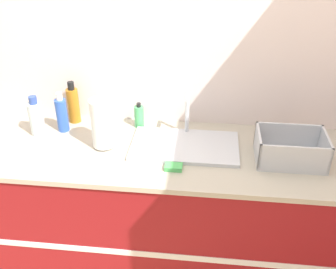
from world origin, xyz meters
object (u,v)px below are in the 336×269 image
object	(u,v)px
bottle_clear	(36,118)
dish_rack	(290,151)
sink	(185,144)
bottle_amber	(73,104)
paper_towel_roll	(102,124)
bottle_blue	(62,114)
soap_dispenser	(139,116)

from	to	relation	value
bottle_clear	dish_rack	bearing A→B (deg)	-4.80
sink	bottle_clear	world-z (taller)	sink
sink	bottle_amber	size ratio (longest dim) A/B	2.26
paper_towel_roll	bottle_blue	distance (m)	0.33
dish_rack	soap_dispenser	world-z (taller)	same
bottle_blue	paper_towel_roll	bearing A→B (deg)	-28.15
sink	bottle_blue	distance (m)	0.75
bottle_blue	soap_dispenser	xyz separation A→B (m)	(0.44, 0.10, -0.04)
sink	soap_dispenser	bearing A→B (deg)	145.10
sink	soap_dispenser	world-z (taller)	sink
dish_rack	bottle_clear	world-z (taller)	bottle_clear
bottle_amber	soap_dispenser	xyz separation A→B (m)	(0.41, -0.02, -0.05)
paper_towel_roll	bottle_clear	distance (m)	0.43
sink	bottle_clear	size ratio (longest dim) A/B	2.45
paper_towel_roll	dish_rack	xyz separation A→B (m)	(1.01, -0.03, -0.09)
bottle_blue	bottle_amber	xyz separation A→B (m)	(0.03, 0.12, 0.01)
paper_towel_roll	dish_rack	size ratio (longest dim) A/B	0.81
sink	paper_towel_roll	world-z (taller)	paper_towel_roll
sink	bottle_blue	xyz separation A→B (m)	(-0.74, 0.11, 0.09)
bottle_clear	soap_dispenser	world-z (taller)	bottle_clear
dish_rack	paper_towel_roll	bearing A→B (deg)	178.50
soap_dispenser	sink	bearing A→B (deg)	-34.90
bottle_clear	bottle_blue	distance (m)	0.15
dish_rack	bottle_blue	distance (m)	1.31
dish_rack	soap_dispenser	xyz separation A→B (m)	(-0.85, 0.28, 0.01)
bottle_clear	bottle_blue	world-z (taller)	bottle_blue
dish_rack	bottle_clear	distance (m)	1.44
paper_towel_roll	bottle_amber	world-z (taller)	paper_towel_roll
paper_towel_roll	soap_dispenser	bearing A→B (deg)	57.69
paper_towel_roll	soap_dispenser	xyz separation A→B (m)	(0.16, 0.25, -0.08)
bottle_clear	bottle_blue	bearing A→B (deg)	24.13
sink	soap_dispenser	xyz separation A→B (m)	(-0.29, 0.21, 0.05)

